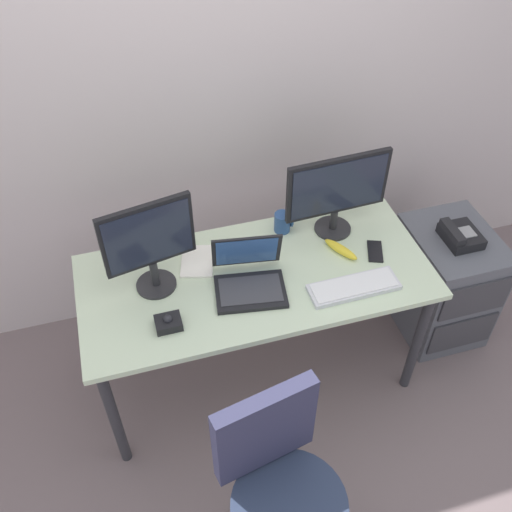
{
  "coord_description": "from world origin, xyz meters",
  "views": [
    {
      "loc": [
        -0.51,
        -1.75,
        2.66
      ],
      "look_at": [
        0.0,
        0.0,
        0.88
      ],
      "focal_mm": 40.55,
      "sensor_mm": 36.0,
      "label": 1
    }
  ],
  "objects_px": {
    "file_cabinet": "(443,282)",
    "paper_notepad": "(197,261)",
    "coffee_mug": "(283,222)",
    "cell_phone": "(375,251)",
    "trackball_mouse": "(168,322)",
    "keyboard": "(354,287)",
    "office_chair": "(281,499)",
    "banana": "(341,249)",
    "monitor_main": "(337,190)",
    "laptop": "(249,276)",
    "monitor_side": "(149,242)",
    "desk_phone": "(460,235)"
  },
  "relations": [
    {
      "from": "office_chair",
      "to": "laptop",
      "type": "bearing_deg",
      "value": 82.44
    },
    {
      "from": "keyboard",
      "to": "monitor_main",
      "type": "bearing_deg",
      "value": 81.61
    },
    {
      "from": "laptop",
      "to": "paper_notepad",
      "type": "distance_m",
      "value": 0.29
    },
    {
      "from": "office_chair",
      "to": "banana",
      "type": "bearing_deg",
      "value": 57.32
    },
    {
      "from": "office_chair",
      "to": "laptop",
      "type": "relative_size",
      "value": 2.72
    },
    {
      "from": "keyboard",
      "to": "banana",
      "type": "relative_size",
      "value": 2.17
    },
    {
      "from": "trackball_mouse",
      "to": "coffee_mug",
      "type": "relative_size",
      "value": 1.1
    },
    {
      "from": "coffee_mug",
      "to": "cell_phone",
      "type": "bearing_deg",
      "value": -36.38
    },
    {
      "from": "desk_phone",
      "to": "cell_phone",
      "type": "distance_m",
      "value": 0.51
    },
    {
      "from": "monitor_main",
      "to": "banana",
      "type": "xyz_separation_m",
      "value": [
        -0.03,
        -0.16,
        -0.22
      ]
    },
    {
      "from": "monitor_side",
      "to": "monitor_main",
      "type": "bearing_deg",
      "value": 8.29
    },
    {
      "from": "file_cabinet",
      "to": "monitor_main",
      "type": "xyz_separation_m",
      "value": [
        -0.64,
        0.14,
        0.67
      ]
    },
    {
      "from": "banana",
      "to": "monitor_side",
      "type": "bearing_deg",
      "value": 177.91
    },
    {
      "from": "laptop",
      "to": "monitor_main",
      "type": "bearing_deg",
      "value": 25.9
    },
    {
      "from": "file_cabinet",
      "to": "laptop",
      "type": "xyz_separation_m",
      "value": [
        -1.14,
        -0.1,
        0.48
      ]
    },
    {
      "from": "office_chair",
      "to": "trackball_mouse",
      "type": "height_order",
      "value": "office_chair"
    },
    {
      "from": "file_cabinet",
      "to": "cell_phone",
      "type": "bearing_deg",
      "value": -172.82
    },
    {
      "from": "monitor_main",
      "to": "laptop",
      "type": "xyz_separation_m",
      "value": [
        -0.5,
        -0.24,
        -0.19
      ]
    },
    {
      "from": "paper_notepad",
      "to": "monitor_main",
      "type": "bearing_deg",
      "value": 3.05
    },
    {
      "from": "monitor_main",
      "to": "paper_notepad",
      "type": "distance_m",
      "value": 0.73
    },
    {
      "from": "keyboard",
      "to": "cell_phone",
      "type": "bearing_deg",
      "value": 44.73
    },
    {
      "from": "laptop",
      "to": "paper_notepad",
      "type": "relative_size",
      "value": 1.69
    },
    {
      "from": "monitor_side",
      "to": "paper_notepad",
      "type": "xyz_separation_m",
      "value": [
        0.21,
        0.09,
        -0.26
      ]
    },
    {
      "from": "paper_notepad",
      "to": "cell_phone",
      "type": "relative_size",
      "value": 1.46
    },
    {
      "from": "desk_phone",
      "to": "trackball_mouse",
      "type": "distance_m",
      "value": 1.54
    },
    {
      "from": "paper_notepad",
      "to": "trackball_mouse",
      "type": "bearing_deg",
      "value": -120.0
    },
    {
      "from": "monitor_main",
      "to": "coffee_mug",
      "type": "relative_size",
      "value": 5.04
    },
    {
      "from": "trackball_mouse",
      "to": "paper_notepad",
      "type": "bearing_deg",
      "value": 60.0
    },
    {
      "from": "monitor_side",
      "to": "laptop",
      "type": "height_order",
      "value": "monitor_side"
    },
    {
      "from": "trackball_mouse",
      "to": "coffee_mug",
      "type": "height_order",
      "value": "coffee_mug"
    },
    {
      "from": "office_chair",
      "to": "monitor_main",
      "type": "bearing_deg",
      "value": 60.42
    },
    {
      "from": "monitor_side",
      "to": "laptop",
      "type": "bearing_deg",
      "value": -15.55
    },
    {
      "from": "monitor_side",
      "to": "trackball_mouse",
      "type": "xyz_separation_m",
      "value": [
        0.01,
        -0.24,
        -0.24
      ]
    },
    {
      "from": "file_cabinet",
      "to": "paper_notepad",
      "type": "bearing_deg",
      "value": 175.44
    },
    {
      "from": "file_cabinet",
      "to": "cell_phone",
      "type": "relative_size",
      "value": 4.67
    },
    {
      "from": "coffee_mug",
      "to": "banana",
      "type": "distance_m",
      "value": 0.32
    },
    {
      "from": "keyboard",
      "to": "banana",
      "type": "height_order",
      "value": "banana"
    },
    {
      "from": "desk_phone",
      "to": "monitor_main",
      "type": "relative_size",
      "value": 0.39
    },
    {
      "from": "office_chair",
      "to": "monitor_main",
      "type": "xyz_separation_m",
      "value": [
        0.61,
        1.07,
        0.57
      ]
    },
    {
      "from": "file_cabinet",
      "to": "trackball_mouse",
      "type": "distance_m",
      "value": 1.61
    },
    {
      "from": "trackball_mouse",
      "to": "coffee_mug",
      "type": "distance_m",
      "value": 0.78
    },
    {
      "from": "coffee_mug",
      "to": "banana",
      "type": "height_order",
      "value": "coffee_mug"
    },
    {
      "from": "cell_phone",
      "to": "trackball_mouse",
      "type": "bearing_deg",
      "value": -149.97
    },
    {
      "from": "office_chair",
      "to": "paper_notepad",
      "type": "height_order",
      "value": "office_chair"
    },
    {
      "from": "file_cabinet",
      "to": "cell_phone",
      "type": "distance_m",
      "value": 0.67
    },
    {
      "from": "desk_phone",
      "to": "paper_notepad",
      "type": "xyz_separation_m",
      "value": [
        -1.32,
        0.12,
        0.07
      ]
    },
    {
      "from": "office_chair",
      "to": "desk_phone",
      "type": "bearing_deg",
      "value": 36.31
    },
    {
      "from": "keyboard",
      "to": "cell_phone",
      "type": "height_order",
      "value": "keyboard"
    },
    {
      "from": "desk_phone",
      "to": "coffee_mug",
      "type": "distance_m",
      "value": 0.91
    },
    {
      "from": "monitor_side",
      "to": "cell_phone",
      "type": "bearing_deg",
      "value": -4.24
    }
  ]
}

